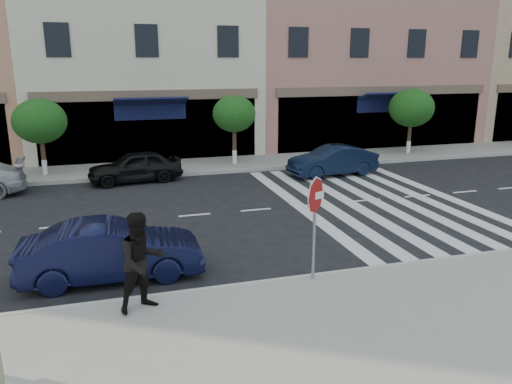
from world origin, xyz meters
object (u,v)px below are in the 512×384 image
object	(u,v)px
stop_sign	(315,205)
car_far_right	(333,161)
car_far_mid	(135,167)
walker	(142,262)
car_near_mid	(112,251)

from	to	relation	value
stop_sign	car_far_right	world-z (taller)	stop_sign
car_far_mid	car_far_right	bearing A→B (deg)	74.61
stop_sign	walker	bearing A→B (deg)	162.98
walker	car_near_mid	size ratio (longest dim) A/B	0.48
walker	car_near_mid	bearing A→B (deg)	84.53
car_far_mid	car_far_right	distance (m)	8.06
stop_sign	car_far_mid	world-z (taller)	stop_sign
stop_sign	car_far_right	size ratio (longest dim) A/B	0.60
stop_sign	car_far_mid	bearing A→B (deg)	83.78
walker	car_near_mid	xyz separation A→B (m)	(-0.54, 1.91, -0.45)
car_near_mid	car_far_right	size ratio (longest dim) A/B	1.04
stop_sign	car_near_mid	distance (m)	4.55
car_far_mid	car_far_right	size ratio (longest dim) A/B	0.96
stop_sign	walker	world-z (taller)	stop_sign
car_near_mid	stop_sign	bearing A→B (deg)	-110.05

